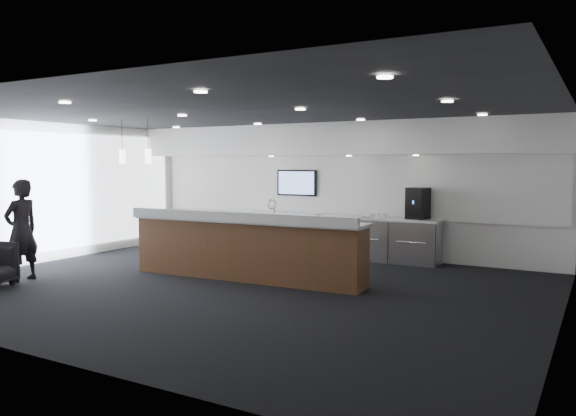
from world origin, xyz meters
The scene contains 23 objects.
ground centered at (0.00, 0.00, 0.00)m, with size 10.00×10.00×0.00m, color black.
ceiling centered at (0.00, 0.00, 3.00)m, with size 10.00×8.00×0.02m, color black.
back_wall centered at (0.00, 4.00, 1.50)m, with size 10.00×0.02×3.00m, color white.
left_wall centered at (-5.00, 0.00, 1.50)m, with size 0.02×8.00×3.00m, color white.
right_wall centered at (5.00, 0.00, 1.50)m, with size 0.02×8.00×3.00m, color white.
soffit_bulkhead centered at (0.00, 3.55, 2.65)m, with size 10.00×0.90×0.70m, color white.
alcove_panel centered at (0.00, 3.97, 1.60)m, with size 9.80×0.06×1.40m, color white.
window_blinds_wall centered at (-4.96, 0.00, 1.50)m, with size 0.04×7.36×2.55m, color #CDE5F7.
back_credenza centered at (0.00, 3.64, 0.48)m, with size 5.06×0.66×0.95m.
wall_tv centered at (-1.00, 3.91, 1.65)m, with size 1.05×0.08×0.62m.
pendant_left centered at (-2.40, 0.80, 2.25)m, with size 0.12×0.12×0.30m, color beige.
pendant_right centered at (-3.10, 0.80, 2.25)m, with size 0.12×0.12×0.30m, color beige.
ceiling_can_lights centered at (0.00, 0.00, 2.97)m, with size 7.00×5.00×0.02m, color white, non-canonical shape.
service_counter centered at (-0.24, 0.58, 0.58)m, with size 4.62×1.00×1.49m.
coffee_machine centered at (2.03, 3.67, 1.28)m, with size 0.46×0.54×0.66m.
info_sign_left centered at (-0.23, 3.55, 1.05)m, with size 0.15×0.02×0.21m, color white.
info_sign_right centered at (0.92, 3.50, 1.08)m, with size 0.20×0.02×0.27m, color white.
lounge_guest centered at (-3.67, -1.53, 0.92)m, with size 0.67×0.44×1.84m, color black.
cup_0 centered at (1.35, 3.54, 1.00)m, with size 0.10×0.10×0.10m, color white.
cup_1 centered at (1.21, 3.54, 1.00)m, with size 0.10×0.10×0.10m, color white.
cup_2 centered at (1.07, 3.54, 1.00)m, with size 0.10×0.10×0.10m, color white.
cup_3 centered at (0.93, 3.54, 1.00)m, with size 0.10×0.10×0.10m, color white.
cup_4 centered at (0.79, 3.54, 1.00)m, with size 0.10×0.10×0.10m, color white.
Camera 1 is at (5.45, -7.86, 2.12)m, focal length 35.00 mm.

